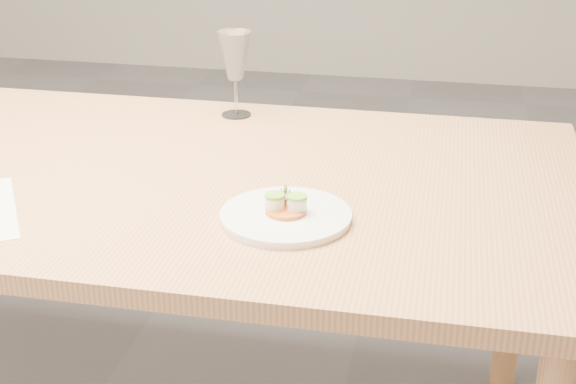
# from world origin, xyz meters

# --- Properties ---
(dining_table) EXTENTS (2.40, 1.00, 0.75)m
(dining_table) POSITION_xyz_m (0.00, 0.00, 0.68)
(dining_table) COLOR tan
(dining_table) RESTS_ON ground
(dinner_plate) EXTENTS (0.25, 0.25, 0.07)m
(dinner_plate) POSITION_xyz_m (0.60, -0.20, 0.76)
(dinner_plate) COLOR white
(dinner_plate) RESTS_ON dining_table
(wine_glass_2) EXTENTS (0.09, 0.09, 0.22)m
(wine_glass_2) POSITION_xyz_m (0.34, 0.39, 0.91)
(wine_glass_2) COLOR white
(wine_glass_2) RESTS_ON dining_table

